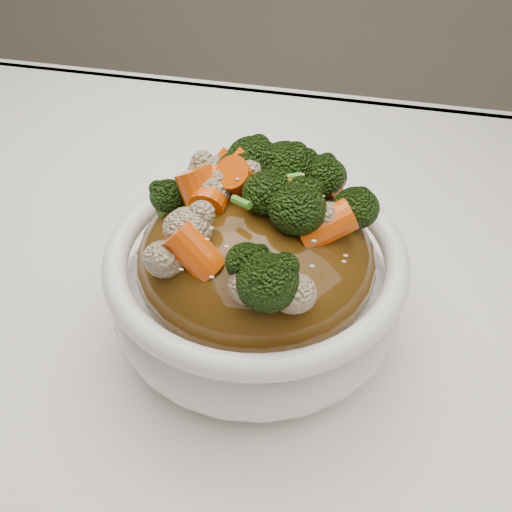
# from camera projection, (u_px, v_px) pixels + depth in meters

# --- Properties ---
(tablecloth) EXTENTS (1.20, 0.80, 0.04)m
(tablecloth) POSITION_uv_depth(u_px,v_px,m) (308.00, 340.00, 0.51)
(tablecloth) COLOR white
(tablecloth) RESTS_ON dining_table
(bowl) EXTENTS (0.24, 0.24, 0.09)m
(bowl) POSITION_uv_depth(u_px,v_px,m) (256.00, 288.00, 0.47)
(bowl) COLOR white
(bowl) RESTS_ON tablecloth
(sauce_base) EXTENTS (0.19, 0.19, 0.10)m
(sauce_base) POSITION_uv_depth(u_px,v_px,m) (256.00, 259.00, 0.45)
(sauce_base) COLOR #4D2F0D
(sauce_base) RESTS_ON bowl
(carrots) EXTENTS (0.19, 0.19, 0.05)m
(carrots) POSITION_uv_depth(u_px,v_px,m) (256.00, 189.00, 0.40)
(carrots) COLOR #E65007
(carrots) RESTS_ON sauce_base
(broccoli) EXTENTS (0.19, 0.19, 0.05)m
(broccoli) POSITION_uv_depth(u_px,v_px,m) (256.00, 190.00, 0.40)
(broccoli) COLOR black
(broccoli) RESTS_ON sauce_base
(cauliflower) EXTENTS (0.19, 0.19, 0.04)m
(cauliflower) POSITION_uv_depth(u_px,v_px,m) (256.00, 192.00, 0.40)
(cauliflower) COLOR #CEB58D
(cauliflower) RESTS_ON sauce_base
(scallions) EXTENTS (0.14, 0.14, 0.02)m
(scallions) POSITION_uv_depth(u_px,v_px,m) (256.00, 187.00, 0.40)
(scallions) COLOR #3A7F1D
(scallions) RESTS_ON sauce_base
(sesame_seeds) EXTENTS (0.17, 0.17, 0.01)m
(sesame_seeds) POSITION_uv_depth(u_px,v_px,m) (256.00, 187.00, 0.40)
(sesame_seeds) COLOR beige
(sesame_seeds) RESTS_ON sauce_base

